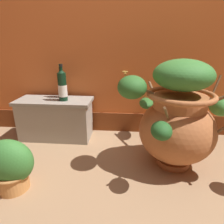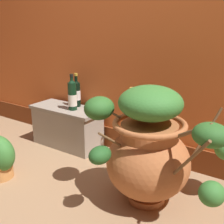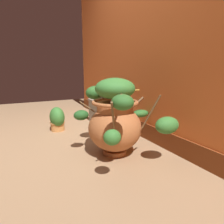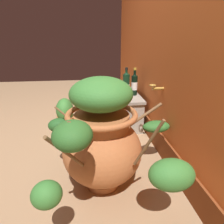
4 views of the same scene
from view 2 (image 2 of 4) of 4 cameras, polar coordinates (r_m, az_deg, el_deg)
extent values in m
plane|color=#9E7A56|center=(1.87, -12.54, -20.84)|extent=(7.00, 7.00, 0.00)
cube|color=#D6662D|center=(2.44, 7.39, 21.10)|extent=(4.40, 0.20, 2.60)
cube|color=brown|center=(2.57, 5.25, -6.54)|extent=(4.40, 0.02, 0.20)
cylinder|color=#B28433|center=(2.37, 4.73, 4.31)|extent=(0.02, 0.10, 0.02)
torus|color=#B28433|center=(2.32, 4.14, 4.80)|extent=(0.06, 0.06, 0.01)
cylinder|color=#B26638|center=(2.02, 6.93, -16.49)|extent=(0.25, 0.25, 0.04)
ellipsoid|color=#B26638|center=(1.89, 7.22, -10.06)|extent=(0.54, 0.54, 0.47)
cylinder|color=#B26638|center=(1.80, 7.49, -3.96)|extent=(0.36, 0.36, 0.10)
torus|color=#B26638|center=(1.78, 7.56, -2.40)|extent=(0.47, 0.47, 0.04)
cylinder|color=brown|center=(2.13, 8.15, -1.22)|extent=(0.10, 0.29, 0.18)
ellipsoid|color=#2D6628|center=(2.30, 8.23, -2.97)|extent=(0.13, 0.22, 0.09)
cylinder|color=brown|center=(1.84, -0.78, 0.21)|extent=(0.17, 0.06, 0.09)
ellipsoid|color=#2D6628|center=(1.86, -2.58, 0.79)|extent=(0.19, 0.22, 0.15)
cylinder|color=brown|center=(1.53, 15.37, -9.09)|extent=(0.23, 0.15, 0.32)
ellipsoid|color=#387A33|center=(1.48, 19.35, -15.19)|extent=(0.12, 0.13, 0.12)
cylinder|color=brown|center=(1.66, -0.47, -5.49)|extent=(0.07, 0.15, 0.13)
ellipsoid|color=#235623|center=(1.67, -2.42, -8.62)|extent=(0.12, 0.16, 0.10)
cylinder|color=brown|center=(1.55, 15.85, -3.76)|extent=(0.24, 0.12, 0.17)
ellipsoid|color=#2D6628|center=(1.49, 19.20, -4.39)|extent=(0.19, 0.17, 0.13)
cylinder|color=brown|center=(1.90, 18.48, -3.97)|extent=(0.14, 0.11, 0.34)
ellipsoid|color=#387A33|center=(1.74, 7.74, 1.84)|extent=(0.40, 0.40, 0.21)
cube|color=#9E9384|center=(2.75, -8.95, -2.89)|extent=(0.66, 0.29, 0.38)
cube|color=gray|center=(2.70, -9.13, 0.62)|extent=(0.70, 0.30, 0.03)
cylinder|color=black|center=(2.58, -7.95, 3.13)|extent=(0.08, 0.08, 0.25)
cone|color=black|center=(2.55, -8.08, 6.14)|extent=(0.08, 0.08, 0.04)
cylinder|color=black|center=(2.54, -8.10, 6.68)|extent=(0.03, 0.03, 0.08)
cylinder|color=black|center=(2.54, -8.13, 7.27)|extent=(0.03, 0.03, 0.02)
cylinder|color=white|center=(2.59, -7.92, 2.39)|extent=(0.08, 0.08, 0.10)
cylinder|color=black|center=(2.69, -7.10, 3.46)|extent=(0.07, 0.07, 0.22)
cone|color=black|center=(2.66, -7.20, 6.06)|extent=(0.07, 0.07, 0.04)
cylinder|color=black|center=(2.65, -7.23, 6.75)|extent=(0.03, 0.03, 0.09)
cylinder|color=#B7932D|center=(2.65, -7.26, 7.45)|extent=(0.03, 0.03, 0.02)
cylinder|color=silver|center=(2.69, -7.10, 3.40)|extent=(0.07, 0.07, 0.09)
cylinder|color=#D68E4C|center=(2.39, -21.48, -10.69)|extent=(0.19, 0.19, 0.13)
torus|color=#C58346|center=(2.37, -21.62, -9.58)|extent=(0.21, 0.21, 0.02)
camera|label=1|loc=(1.13, -45.90, -1.44)|focal=31.60mm
camera|label=3|loc=(1.16, 86.10, -14.13)|focal=30.80mm
camera|label=4|loc=(1.49, 49.87, 5.40)|focal=30.59mm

